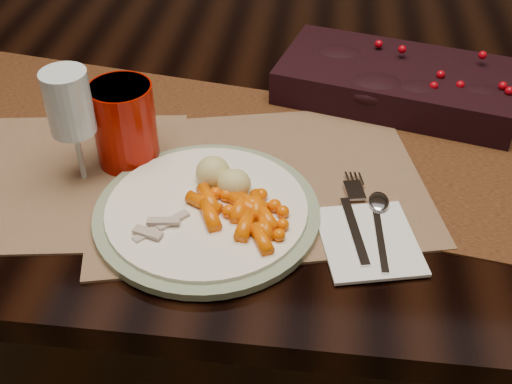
# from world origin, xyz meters

# --- Properties ---
(floor) EXTENTS (5.00, 5.00, 0.00)m
(floor) POSITION_xyz_m (0.00, 0.00, 0.00)
(floor) COLOR black
(floor) RESTS_ON ground
(dining_table) EXTENTS (1.80, 1.00, 0.75)m
(dining_table) POSITION_xyz_m (0.00, 0.00, 0.38)
(dining_table) COLOR black
(dining_table) RESTS_ON floor
(table_runner) EXTENTS (1.59, 0.57, 0.00)m
(table_runner) POSITION_xyz_m (-0.05, -0.12, 0.75)
(table_runner) COLOR #442004
(table_runner) RESTS_ON dining_table
(centerpiece) EXTENTS (0.42, 0.29, 0.08)m
(centerpiece) POSITION_xyz_m (0.22, 0.04, 0.79)
(centerpiece) COLOR black
(centerpiece) RESTS_ON table_runner
(placemat_main) EXTENTS (0.54, 0.45, 0.00)m
(placemat_main) POSITION_xyz_m (0.01, -0.21, 0.75)
(placemat_main) COLOR #985838
(placemat_main) RESTS_ON dining_table
(placemat_second) EXTENTS (0.47, 0.38, 0.00)m
(placemat_second) POSITION_xyz_m (-0.31, -0.25, 0.75)
(placemat_second) COLOR brown
(placemat_second) RESTS_ON dining_table
(dinner_plate) EXTENTS (0.35, 0.35, 0.02)m
(dinner_plate) POSITION_xyz_m (-0.04, -0.30, 0.76)
(dinner_plate) COLOR white
(dinner_plate) RESTS_ON placemat_main
(baby_carrots) EXTENTS (0.12, 0.10, 0.02)m
(baby_carrots) POSITION_xyz_m (-0.01, -0.33, 0.78)
(baby_carrots) COLOR #EF5B00
(baby_carrots) RESTS_ON dinner_plate
(mashed_potatoes) EXTENTS (0.10, 0.09, 0.05)m
(mashed_potatoes) POSITION_xyz_m (-0.04, -0.26, 0.79)
(mashed_potatoes) COLOR beige
(mashed_potatoes) RESTS_ON dinner_plate
(turkey_shreds) EXTENTS (0.07, 0.06, 0.02)m
(turkey_shreds) POSITION_xyz_m (-0.09, -0.35, 0.78)
(turkey_shreds) COLOR tan
(turkey_shreds) RESTS_ON dinner_plate
(napkin) EXTENTS (0.15, 0.16, 0.00)m
(napkin) POSITION_xyz_m (0.17, -0.33, 0.76)
(napkin) COLOR white
(napkin) RESTS_ON placemat_main
(fork) EXTENTS (0.06, 0.17, 0.00)m
(fork) POSITION_xyz_m (0.15, -0.29, 0.76)
(fork) COLOR #B4B4C1
(fork) RESTS_ON napkin
(spoon) EXTENTS (0.04, 0.14, 0.00)m
(spoon) POSITION_xyz_m (0.18, -0.31, 0.76)
(spoon) COLOR silver
(spoon) RESTS_ON napkin
(red_cup) EXTENTS (0.11, 0.11, 0.12)m
(red_cup) POSITION_xyz_m (-0.18, -0.19, 0.82)
(red_cup) COLOR #940A00
(red_cup) RESTS_ON placemat_main
(wine_glass) EXTENTS (0.07, 0.07, 0.17)m
(wine_glass) POSITION_xyz_m (-0.23, -0.24, 0.84)
(wine_glass) COLOR white
(wine_glass) RESTS_ON dining_table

